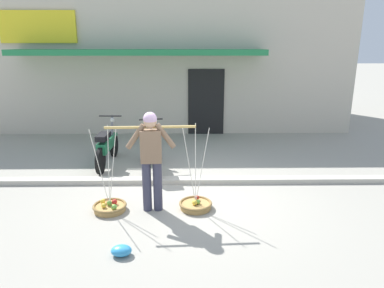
{
  "coord_description": "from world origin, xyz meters",
  "views": [
    {
      "loc": [
        0.02,
        -5.94,
        2.74
      ],
      "look_at": [
        0.12,
        0.6,
        0.85
      ],
      "focal_mm": 32.68,
      "sensor_mm": 36.0,
      "label": 1
    }
  ],
  "objects_px": {
    "fruit_basket_right_side": "(196,204)",
    "plastic_litter_bag": "(121,251)",
    "fruit_basket_left_side": "(110,206)",
    "fruit_vendor": "(151,155)",
    "motorcycle_second_in_row": "(153,151)",
    "motorcycle_nearest_shop": "(107,146)"
  },
  "relations": [
    {
      "from": "fruit_basket_left_side",
      "to": "plastic_litter_bag",
      "type": "bearing_deg",
      "value": -71.78
    },
    {
      "from": "fruit_basket_left_side",
      "to": "fruit_basket_right_side",
      "type": "distance_m",
      "value": 1.46
    },
    {
      "from": "fruit_basket_left_side",
      "to": "motorcycle_second_in_row",
      "type": "bearing_deg",
      "value": 73.66
    },
    {
      "from": "fruit_basket_left_side",
      "to": "plastic_litter_bag",
      "type": "xyz_separation_m",
      "value": [
        0.43,
        -1.31,
        -0.01
      ]
    },
    {
      "from": "motorcycle_second_in_row",
      "to": "motorcycle_nearest_shop",
      "type": "bearing_deg",
      "value": 160.42
    },
    {
      "from": "motorcycle_second_in_row",
      "to": "plastic_litter_bag",
      "type": "xyz_separation_m",
      "value": [
        -0.14,
        -3.26,
        -0.38
      ]
    },
    {
      "from": "fruit_vendor",
      "to": "motorcycle_second_in_row",
      "type": "bearing_deg",
      "value": 94.64
    },
    {
      "from": "fruit_vendor",
      "to": "fruit_basket_left_side",
      "type": "xyz_separation_m",
      "value": [
        -0.73,
        -0.03,
        -0.9
      ]
    },
    {
      "from": "fruit_vendor",
      "to": "fruit_basket_left_side",
      "type": "height_order",
      "value": "fruit_vendor"
    },
    {
      "from": "fruit_basket_left_side",
      "to": "motorcycle_second_in_row",
      "type": "height_order",
      "value": "fruit_basket_left_side"
    },
    {
      "from": "fruit_basket_right_side",
      "to": "motorcycle_second_in_row",
      "type": "relative_size",
      "value": 0.8
    },
    {
      "from": "motorcycle_nearest_shop",
      "to": "motorcycle_second_in_row",
      "type": "relative_size",
      "value": 1.01
    },
    {
      "from": "fruit_basket_left_side",
      "to": "motorcycle_second_in_row",
      "type": "relative_size",
      "value": 0.8
    },
    {
      "from": "fruit_vendor",
      "to": "plastic_litter_bag",
      "type": "relative_size",
      "value": 6.05
    },
    {
      "from": "fruit_basket_left_side",
      "to": "motorcycle_second_in_row",
      "type": "distance_m",
      "value": 2.07
    },
    {
      "from": "fruit_basket_right_side",
      "to": "motorcycle_nearest_shop",
      "type": "distance_m",
      "value": 3.06
    },
    {
      "from": "fruit_basket_right_side",
      "to": "plastic_litter_bag",
      "type": "bearing_deg",
      "value": -126.87
    },
    {
      "from": "fruit_basket_left_side",
      "to": "plastic_litter_bag",
      "type": "height_order",
      "value": "fruit_basket_left_side"
    },
    {
      "from": "fruit_basket_right_side",
      "to": "plastic_litter_bag",
      "type": "xyz_separation_m",
      "value": [
        -1.03,
        -1.37,
        -0.01
      ]
    },
    {
      "from": "motorcycle_second_in_row",
      "to": "plastic_litter_bag",
      "type": "bearing_deg",
      "value": -92.52
    },
    {
      "from": "fruit_basket_right_side",
      "to": "motorcycle_nearest_shop",
      "type": "bearing_deg",
      "value": 131.2
    },
    {
      "from": "fruit_basket_left_side",
      "to": "motorcycle_nearest_shop",
      "type": "distance_m",
      "value": 2.44
    }
  ]
}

